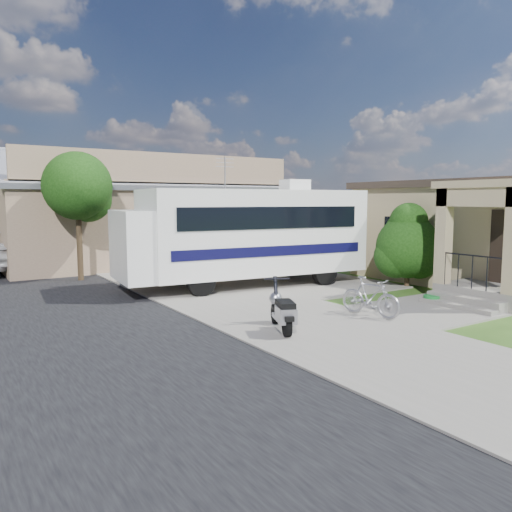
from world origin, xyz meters
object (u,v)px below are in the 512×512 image
shrub (408,244)px  scooter (282,312)px  garden_hose (431,300)px  motorhome (246,233)px  bicycle (370,299)px

shrub → scooter: 7.46m
shrub → garden_hose: bearing=-125.3°
motorhome → bicycle: size_ratio=5.27×
motorhome → scooter: (-2.47, -5.51, -1.32)m
bicycle → garden_hose: (2.74, 0.33, -0.38)m
scooter → bicycle: 2.61m
motorhome → garden_hose: 6.19m
shrub → garden_hose: 3.06m
shrub → bicycle: bearing=-149.2°
scooter → bicycle: scooter is taller
motorhome → scooter: 6.18m
shrub → bicycle: 5.14m
bicycle → garden_hose: size_ratio=3.59×
bicycle → scooter: bearing=166.6°
scooter → motorhome: bearing=88.9°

